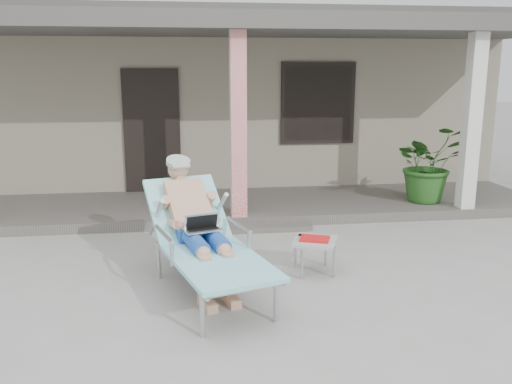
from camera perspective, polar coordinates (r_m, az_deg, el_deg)
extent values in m
plane|color=#9E9E99|center=(5.94, 0.38, -9.32)|extent=(60.00, 60.00, 0.00)
cube|color=gray|center=(12.00, -4.03, 9.26)|extent=(10.00, 5.00, 3.00)
cube|color=#474442|center=(12.01, -4.15, 17.14)|extent=(10.40, 5.40, 0.30)
cube|color=black|center=(9.49, -10.88, 6.31)|extent=(0.95, 0.06, 2.10)
cube|color=black|center=(9.73, 6.54, 9.27)|extent=(1.20, 0.06, 1.30)
cube|color=black|center=(9.73, 6.54, 9.27)|extent=(1.32, 0.05, 1.42)
cube|color=#605B56|center=(8.75, -2.38, -1.50)|extent=(10.00, 2.00, 0.15)
cube|color=red|center=(7.68, -1.87, 6.95)|extent=(0.22, 0.22, 2.61)
cube|color=silver|center=(8.75, 21.74, 6.78)|extent=(0.22, 0.22, 2.61)
cube|color=#474442|center=(8.51, -2.56, 17.13)|extent=(10.00, 2.30, 0.24)
cube|color=#605B56|center=(7.66, -1.57, -3.88)|extent=(2.00, 0.30, 0.07)
cylinder|color=#B7B7BC|center=(4.72, -5.67, -12.75)|extent=(0.05, 0.05, 0.41)
cylinder|color=#B7B7BC|center=(4.96, 2.13, -11.37)|extent=(0.05, 0.05, 0.41)
cylinder|color=#B7B7BC|center=(6.03, -10.19, -7.11)|extent=(0.05, 0.05, 0.41)
cylinder|color=#B7B7BC|center=(6.22, -3.92, -6.30)|extent=(0.05, 0.05, 0.41)
cube|color=#B7B7BC|center=(5.20, -3.93, -7.60)|extent=(1.05, 1.50, 0.03)
cube|color=#95E7E4|center=(5.19, -3.94, -7.32)|extent=(1.17, 1.57, 0.04)
cube|color=#B7B7BC|center=(6.01, -7.27, -2.22)|extent=(0.85, 0.81, 0.55)
cube|color=#95E7E4|center=(6.00, -7.28, -1.87)|extent=(0.97, 0.92, 0.62)
cylinder|color=#AFB0B2|center=(6.20, -8.28, 3.20)|extent=(0.34, 0.34, 0.14)
cube|color=silver|center=(5.56, -5.71, -3.90)|extent=(0.43, 0.35, 0.26)
cube|color=#ACACA7|center=(6.09, 6.20, -5.20)|extent=(0.59, 0.59, 0.04)
cylinder|color=#B7B7BC|center=(5.95, 4.86, -7.56)|extent=(0.03, 0.03, 0.34)
cylinder|color=#B7B7BC|center=(6.03, 8.26, -7.35)|extent=(0.03, 0.03, 0.34)
cylinder|color=#B7B7BC|center=(6.28, 4.15, -6.43)|extent=(0.03, 0.03, 0.34)
cylinder|color=#B7B7BC|center=(6.36, 7.36, -6.25)|extent=(0.03, 0.03, 0.34)
cube|color=red|center=(6.08, 6.21, -4.91)|extent=(0.38, 0.33, 0.03)
cube|color=black|center=(6.19, 5.95, -4.63)|extent=(0.30, 0.13, 0.03)
imported|color=#26591E|center=(9.10, 17.68, 2.88)|extent=(1.24, 1.12, 1.23)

